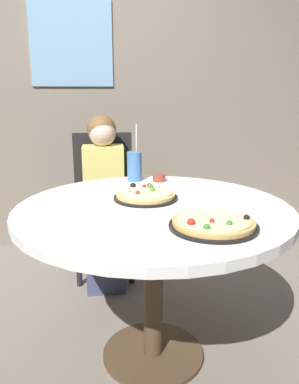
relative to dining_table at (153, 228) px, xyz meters
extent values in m
plane|color=slate|center=(0.00, 0.00, -0.65)|extent=(8.00, 8.00, 0.00)
cube|color=gray|center=(0.00, 1.73, 0.80)|extent=(5.20, 0.12, 2.90)
cube|color=#8CBFE5|center=(-0.04, 1.67, 0.93)|extent=(0.63, 0.02, 0.65)
cylinder|color=white|center=(0.00, 0.00, 0.08)|extent=(1.20, 1.20, 0.04)
cylinder|color=#4C3826|center=(0.00, 0.00, -0.29)|extent=(0.09, 0.09, 0.69)
cylinder|color=#4C3826|center=(0.00, 0.00, -0.64)|extent=(0.48, 0.48, 0.02)
cube|color=black|center=(0.00, 0.93, -0.22)|extent=(0.48, 0.48, 0.04)
cube|color=black|center=(0.04, 1.10, 0.04)|extent=(0.40, 0.13, 0.52)
cylinder|color=black|center=(-0.21, 0.80, -0.45)|extent=(0.04, 0.04, 0.41)
cylinder|color=black|center=(0.12, 0.72, -0.45)|extent=(0.04, 0.04, 0.41)
cylinder|color=black|center=(-0.12, 1.13, -0.45)|extent=(0.04, 0.04, 0.41)
cylinder|color=black|center=(0.21, 1.05, -0.45)|extent=(0.04, 0.04, 0.41)
cube|color=#3F4766|center=(-0.03, 0.77, -0.43)|extent=(0.31, 0.37, 0.45)
cube|color=#D8CC66|center=(0.00, 0.91, 0.02)|extent=(0.29, 0.22, 0.44)
sphere|color=beige|center=(0.00, 0.91, 0.32)|extent=(0.17, 0.17, 0.17)
sphere|color=brown|center=(0.00, 0.93, 0.34)|extent=(0.18, 0.18, 0.18)
cylinder|color=black|center=(0.01, 0.12, 0.11)|extent=(0.29, 0.29, 0.01)
cylinder|color=#D8B266|center=(0.01, 0.12, 0.12)|extent=(0.27, 0.27, 0.02)
cylinder|color=beige|center=(0.01, 0.12, 0.13)|extent=(0.24, 0.24, 0.01)
sphere|color=#B2231E|center=(0.06, 0.20, 0.14)|extent=(0.03, 0.03, 0.03)
sphere|color=#B2231E|center=(0.03, 0.20, 0.14)|extent=(0.02, 0.02, 0.02)
sphere|color=#387F33|center=(0.04, 0.12, 0.14)|extent=(0.02, 0.02, 0.02)
sphere|color=beige|center=(-0.07, 0.15, 0.14)|extent=(0.03, 0.03, 0.03)
sphere|color=beige|center=(-0.07, 0.17, 0.14)|extent=(0.02, 0.02, 0.02)
sphere|color=black|center=(-0.02, 0.23, 0.14)|extent=(0.03, 0.03, 0.03)
sphere|color=beige|center=(0.08, 0.17, 0.14)|extent=(0.03, 0.03, 0.03)
sphere|color=#B2231E|center=(-0.04, 0.10, 0.14)|extent=(0.02, 0.02, 0.02)
sphere|color=#387F33|center=(0.05, 0.18, 0.14)|extent=(0.03, 0.03, 0.03)
cylinder|color=black|center=(0.11, -0.33, 0.11)|extent=(0.33, 0.33, 0.01)
cylinder|color=tan|center=(0.11, -0.33, 0.12)|extent=(0.30, 0.30, 0.02)
cylinder|color=beige|center=(0.11, -0.33, 0.13)|extent=(0.27, 0.27, 0.01)
sphere|color=#387F33|center=(0.04, -0.41, 0.14)|extent=(0.02, 0.02, 0.02)
sphere|color=#B2231E|center=(0.01, -0.35, 0.14)|extent=(0.03, 0.03, 0.03)
sphere|color=#387F33|center=(0.13, -0.40, 0.14)|extent=(0.02, 0.02, 0.02)
sphere|color=black|center=(0.22, -0.37, 0.14)|extent=(0.02, 0.02, 0.02)
sphere|color=#B2231E|center=(0.09, -0.36, 0.14)|extent=(0.02, 0.02, 0.02)
cylinder|color=#3F72B2|center=(0.07, 0.48, 0.18)|extent=(0.08, 0.08, 0.16)
cylinder|color=white|center=(0.08, 0.48, 0.30)|extent=(0.01, 0.03, 0.22)
cylinder|color=brown|center=(0.19, 0.42, 0.12)|extent=(0.07, 0.07, 0.04)
camera|label=1|loc=(-0.57, -1.51, 0.59)|focal=36.45mm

